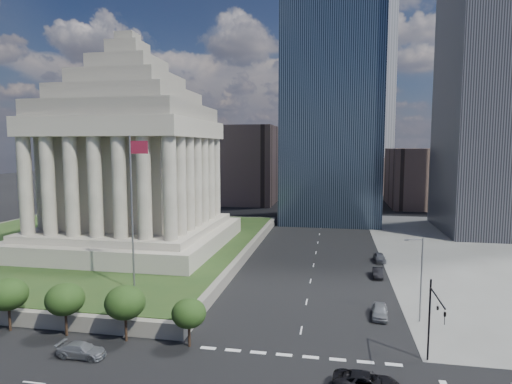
% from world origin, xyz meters
% --- Properties ---
extents(ground, '(500.00, 500.00, 0.00)m').
position_xyz_m(ground, '(0.00, 100.00, 0.00)').
color(ground, black).
rests_on(ground, ground).
extents(plaza_terrace, '(66.00, 70.00, 1.80)m').
position_xyz_m(plaza_terrace, '(-45.00, 50.00, 0.90)').
color(plaza_terrace, slate).
rests_on(plaza_terrace, ground).
extents(plaza_lawn, '(64.00, 68.00, 0.10)m').
position_xyz_m(plaza_lawn, '(-45.00, 50.00, 1.85)').
color(plaza_lawn, '#223C18').
rests_on(plaza_lawn, plaza_terrace).
extents(war_memorial, '(34.00, 34.00, 39.00)m').
position_xyz_m(war_memorial, '(-34.00, 48.00, 21.40)').
color(war_memorial, gray).
rests_on(war_memorial, plaza_lawn).
extents(flagpole, '(2.52, 0.24, 20.00)m').
position_xyz_m(flagpole, '(-21.83, 24.00, 13.11)').
color(flagpole, slate).
rests_on(flagpole, plaza_lawn).
extents(midrise_glass, '(26.00, 26.00, 60.00)m').
position_xyz_m(midrise_glass, '(2.00, 95.00, 30.00)').
color(midrise_glass, black).
rests_on(midrise_glass, ground).
extents(highrise_ne, '(26.00, 28.00, 100.00)m').
position_xyz_m(highrise_ne, '(42.00, 85.00, 50.00)').
color(highrise_ne, black).
rests_on(highrise_ne, ground).
extents(building_filler_ne, '(20.00, 30.00, 20.00)m').
position_xyz_m(building_filler_ne, '(32.00, 130.00, 10.00)').
color(building_filler_ne, brown).
rests_on(building_filler_ne, ground).
extents(building_filler_nw, '(24.00, 30.00, 28.00)m').
position_xyz_m(building_filler_nw, '(-30.00, 130.00, 14.00)').
color(building_filler_nw, brown).
rests_on(building_filler_nw, ground).
extents(traffic_signal_ne, '(0.30, 5.74, 8.00)m').
position_xyz_m(traffic_signal_ne, '(12.50, 13.70, 5.25)').
color(traffic_signal_ne, black).
rests_on(traffic_signal_ne, ground).
extents(street_lamp_north, '(2.13, 0.22, 10.00)m').
position_xyz_m(street_lamp_north, '(13.33, 25.00, 5.66)').
color(street_lamp_north, slate).
rests_on(street_lamp_north, ground).
extents(pickup_truck, '(3.10, 5.88, 1.58)m').
position_xyz_m(pickup_truck, '(6.37, 8.91, 0.79)').
color(pickup_truck, black).
rests_on(pickup_truck, ground).
extents(suv_grey, '(1.98, 4.83, 1.40)m').
position_xyz_m(suv_grey, '(-20.59, 9.96, 0.70)').
color(suv_grey, slate).
rests_on(suv_grey, ground).
extents(parked_sedan_near, '(2.26, 4.77, 1.57)m').
position_xyz_m(parked_sedan_near, '(9.00, 25.43, 0.79)').
color(parked_sedan_near, gray).
rests_on(parked_sedan_near, ground).
extents(parked_sedan_mid, '(1.58, 4.27, 1.39)m').
position_xyz_m(parked_sedan_mid, '(10.29, 41.92, 0.70)').
color(parked_sedan_mid, black).
rests_on(parked_sedan_mid, ground).
extents(parked_sedan_far, '(4.67, 2.08, 1.56)m').
position_xyz_m(parked_sedan_far, '(11.50, 51.51, 0.78)').
color(parked_sedan_far, '#53555A').
rests_on(parked_sedan_far, ground).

